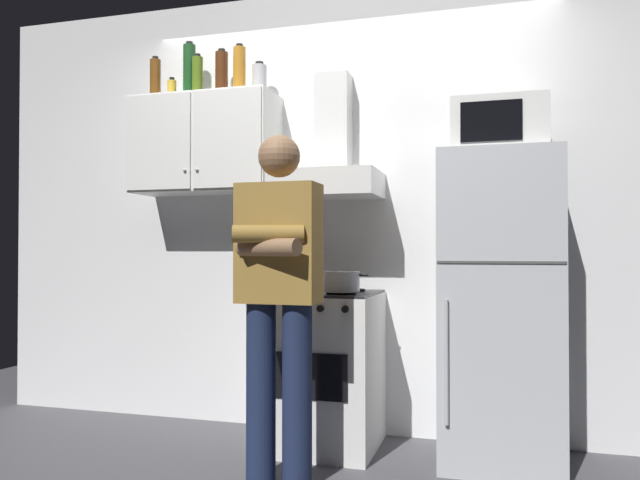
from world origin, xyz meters
TOP-DOWN VIEW (x-y plane):
  - ground_plane at (0.00, 0.00)m, footprint 7.00×7.00m
  - back_wall_tiled at (0.00, 0.60)m, footprint 4.80×0.10m
  - upper_cabinet at (-0.85, 0.37)m, footprint 0.90×0.37m
  - stove_oven at (-0.05, 0.25)m, footprint 0.60×0.62m
  - range_hood at (-0.05, 0.38)m, footprint 0.60×0.44m
  - refrigerator at (0.90, 0.25)m, footprint 0.60×0.62m
  - microwave at (0.90, 0.27)m, footprint 0.48×0.37m
  - person_standing at (-0.10, -0.36)m, footprint 0.38×0.33m
  - cooking_pot at (0.08, 0.13)m, footprint 0.30×0.20m
  - bottle_spice_jar at (-1.06, 0.35)m, footprint 0.06×0.06m
  - bottle_wine_green at (-0.97, 0.40)m, footprint 0.08×0.08m
  - bottle_rum_dark at (-0.75, 0.41)m, footprint 0.08×0.08m
  - bottle_liquor_amber at (-0.60, 0.34)m, footprint 0.07×0.07m
  - bottle_olive_oil at (-0.88, 0.34)m, footprint 0.07×0.07m
  - bottle_beer_brown at (-1.20, 0.37)m, footprint 0.07×0.07m
  - bottle_canister_steel at (-0.51, 0.42)m, footprint 0.09×0.09m

SIDE VIEW (x-z plane):
  - ground_plane at x=0.00m, z-range 0.00..0.00m
  - stove_oven at x=-0.05m, z-range 0.00..0.87m
  - refrigerator at x=0.90m, z-range 0.00..1.60m
  - person_standing at x=-0.10m, z-range 0.08..1.72m
  - cooking_pot at x=0.08m, z-range 0.87..0.98m
  - back_wall_tiled at x=0.00m, z-range 0.00..2.70m
  - range_hood at x=-0.05m, z-range 1.22..1.97m
  - microwave at x=0.90m, z-range 1.60..1.88m
  - upper_cabinet at x=-0.85m, z-range 1.45..2.05m
  - bottle_spice_jar at x=-1.06m, z-range 2.04..2.17m
  - bottle_canister_steel at x=-0.51m, z-range 2.04..2.24m
  - bottle_olive_oil at x=-0.88m, z-range 2.04..2.30m
  - bottle_beer_brown at x=-1.20m, z-range 2.04..2.32m
  - bottle_liquor_amber at x=-0.60m, z-range 2.04..2.34m
  - bottle_rum_dark at x=-0.75m, z-range 2.04..2.34m
  - bottle_wine_green at x=-0.97m, z-range 2.04..2.40m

